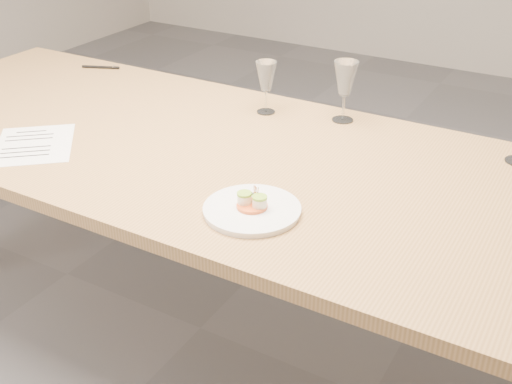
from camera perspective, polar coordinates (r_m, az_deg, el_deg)
The scene contains 7 objects.
ground at distance 2.42m, azimuth -4.96°, elevation -11.95°, with size 7.00×7.00×0.00m, color slate.
dining_table at distance 2.04m, azimuth -5.77°, elevation 2.74°, with size 2.40×1.00×0.75m.
dinner_plate at distance 1.61m, azimuth -0.35°, elevation -1.51°, with size 0.25×0.25×0.07m.
recipe_sheet at distance 2.09m, azimuth -19.12°, elevation 4.01°, with size 0.36×0.37×0.00m.
ballpoint_pen at distance 2.75m, azimuth -13.62°, elevation 10.74°, with size 0.15×0.07×0.01m.
wine_glass_0 at distance 2.18m, azimuth 0.91°, elevation 10.16°, with size 0.07×0.07×0.18m.
wine_glass_1 at distance 2.13m, azimuth 7.94°, elevation 9.86°, with size 0.08×0.08×0.20m.
Camera 1 is at (1.09, -1.47, 1.58)m, focal length 45.00 mm.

